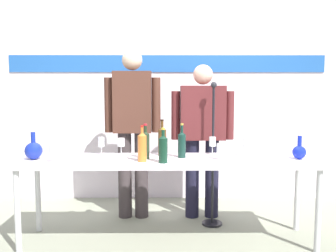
{
  "coord_description": "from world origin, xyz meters",
  "views": [
    {
      "loc": [
        -0.03,
        -3.13,
        1.35
      ],
      "look_at": [
        0.0,
        0.15,
        1.01
      ],
      "focal_mm": 39.18,
      "sensor_mm": 36.0,
      "label": 1
    }
  ],
  "objects_px": {
    "presenter_left": "(133,123)",
    "wine_glass_left_1": "(53,149)",
    "wine_bottle_0": "(145,144)",
    "wine_glass_right_1": "(212,142)",
    "wine_glass_left_0": "(121,143)",
    "wine_glass_right_0": "(246,143)",
    "wine_bottle_3": "(163,148)",
    "microphone_stand": "(213,179)",
    "presenter_right": "(202,131)",
    "wine_bottle_1": "(182,144)",
    "wine_glass_right_2": "(221,148)",
    "decanter_blue_right": "(299,152)",
    "wine_bottle_4": "(162,140)",
    "decanter_blue_left": "(34,150)",
    "display_table": "(168,165)",
    "wine_bottle_2": "(142,146)",
    "wine_glass_left_2": "(101,142)"
  },
  "relations": [
    {
      "from": "presenter_left",
      "to": "wine_glass_left_1",
      "type": "xyz_separation_m",
      "value": [
        -0.59,
        -0.78,
        -0.14
      ]
    },
    {
      "from": "wine_bottle_0",
      "to": "wine_glass_right_1",
      "type": "distance_m",
      "value": 0.64
    },
    {
      "from": "wine_glass_left_0",
      "to": "wine_glass_right_0",
      "type": "distance_m",
      "value": 1.14
    },
    {
      "from": "wine_bottle_3",
      "to": "wine_glass_right_0",
      "type": "height_order",
      "value": "wine_bottle_3"
    },
    {
      "from": "wine_bottle_0",
      "to": "wine_glass_left_0",
      "type": "xyz_separation_m",
      "value": [
        -0.24,
        0.23,
        -0.02
      ]
    },
    {
      "from": "wine_glass_left_0",
      "to": "presenter_left",
      "type": "bearing_deg",
      "value": 79.29
    },
    {
      "from": "wine_bottle_0",
      "to": "microphone_stand",
      "type": "distance_m",
      "value": 0.85
    },
    {
      "from": "presenter_right",
      "to": "wine_glass_left_1",
      "type": "distance_m",
      "value": 1.53
    },
    {
      "from": "presenter_right",
      "to": "wine_bottle_3",
      "type": "bearing_deg",
      "value": -116.74
    },
    {
      "from": "wine_bottle_1",
      "to": "wine_glass_left_0",
      "type": "bearing_deg",
      "value": 162.4
    },
    {
      "from": "wine_glass_right_0",
      "to": "wine_glass_right_2",
      "type": "distance_m",
      "value": 0.29
    },
    {
      "from": "decanter_blue_right",
      "to": "wine_bottle_4",
      "type": "bearing_deg",
      "value": 171.15
    },
    {
      "from": "decanter_blue_left",
      "to": "wine_bottle_4",
      "type": "relative_size",
      "value": 0.73
    },
    {
      "from": "display_table",
      "to": "wine_glass_right_2",
      "type": "relative_size",
      "value": 18.42
    },
    {
      "from": "display_table",
      "to": "presenter_right",
      "type": "bearing_deg",
      "value": 59.9
    },
    {
      "from": "decanter_blue_left",
      "to": "wine_bottle_4",
      "type": "xyz_separation_m",
      "value": [
        1.1,
        0.18,
        0.06
      ]
    },
    {
      "from": "display_table",
      "to": "wine_glass_right_2",
      "type": "xyz_separation_m",
      "value": [
        0.45,
        -0.05,
        0.16
      ]
    },
    {
      "from": "decanter_blue_left",
      "to": "wine_bottle_0",
      "type": "bearing_deg",
      "value": 1.4
    },
    {
      "from": "wine_glass_left_1",
      "to": "wine_glass_right_1",
      "type": "relative_size",
      "value": 0.93
    },
    {
      "from": "wine_glass_right_0",
      "to": "microphone_stand",
      "type": "relative_size",
      "value": 0.12
    },
    {
      "from": "decanter_blue_left",
      "to": "wine_glass_right_1",
      "type": "bearing_deg",
      "value": 8.33
    },
    {
      "from": "wine_bottle_1",
      "to": "display_table",
      "type": "bearing_deg",
      "value": -157.16
    },
    {
      "from": "decanter_blue_right",
      "to": "wine_glass_right_2",
      "type": "bearing_deg",
      "value": -178.22
    },
    {
      "from": "wine_bottle_2",
      "to": "wine_bottle_4",
      "type": "xyz_separation_m",
      "value": [
        0.16,
        0.28,
        0.01
      ]
    },
    {
      "from": "wine_bottle_3",
      "to": "wine_glass_right_1",
      "type": "xyz_separation_m",
      "value": [
        0.45,
        0.38,
        -0.01
      ]
    },
    {
      "from": "decanter_blue_left",
      "to": "wine_glass_left_2",
      "type": "bearing_deg",
      "value": 21.45
    },
    {
      "from": "wine_glass_left_2",
      "to": "microphone_stand",
      "type": "bearing_deg",
      "value": 10.96
    },
    {
      "from": "wine_bottle_3",
      "to": "wine_glass_right_1",
      "type": "distance_m",
      "value": 0.59
    },
    {
      "from": "wine_bottle_1",
      "to": "wine_bottle_2",
      "type": "bearing_deg",
      "value": -152.35
    },
    {
      "from": "wine_glass_right_0",
      "to": "wine_glass_right_2",
      "type": "xyz_separation_m",
      "value": [
        -0.25,
        -0.15,
        -0.02
      ]
    },
    {
      "from": "wine_bottle_4",
      "to": "wine_glass_right_2",
      "type": "relative_size",
      "value": 2.36
    },
    {
      "from": "wine_bottle_2",
      "to": "microphone_stand",
      "type": "height_order",
      "value": "microphone_stand"
    },
    {
      "from": "wine_bottle_0",
      "to": "wine_glass_right_2",
      "type": "xyz_separation_m",
      "value": [
        0.64,
        -0.04,
        -0.03
      ]
    },
    {
      "from": "presenter_right",
      "to": "wine_bottle_1",
      "type": "height_order",
      "value": "presenter_right"
    },
    {
      "from": "presenter_right",
      "to": "wine_bottle_4",
      "type": "bearing_deg",
      "value": -131.65
    },
    {
      "from": "wine_glass_left_0",
      "to": "decanter_blue_left",
      "type": "bearing_deg",
      "value": -160.48
    },
    {
      "from": "wine_bottle_1",
      "to": "wine_glass_right_0",
      "type": "height_order",
      "value": "wine_bottle_1"
    },
    {
      "from": "wine_bottle_1",
      "to": "microphone_stand",
      "type": "height_order",
      "value": "microphone_stand"
    },
    {
      "from": "wine_bottle_3",
      "to": "wine_glass_right_2",
      "type": "relative_size",
      "value": 2.07
    },
    {
      "from": "decanter_blue_right",
      "to": "wine_bottle_1",
      "type": "distance_m",
      "value": 1.01
    },
    {
      "from": "decanter_blue_right",
      "to": "microphone_stand",
      "type": "height_order",
      "value": "microphone_stand"
    },
    {
      "from": "decanter_blue_right",
      "to": "wine_bottle_1",
      "type": "bearing_deg",
      "value": 175.56
    },
    {
      "from": "wine_glass_left_2",
      "to": "wine_bottle_1",
      "type": "bearing_deg",
      "value": -10.46
    },
    {
      "from": "wine_glass_right_2",
      "to": "wine_glass_right_1",
      "type": "bearing_deg",
      "value": 98.89
    },
    {
      "from": "decanter_blue_right",
      "to": "wine_glass_left_1",
      "type": "bearing_deg",
      "value": -176.28
    },
    {
      "from": "wine_bottle_1",
      "to": "wine_glass_right_2",
      "type": "relative_size",
      "value": 2.17
    },
    {
      "from": "display_table",
      "to": "wine_glass_right_1",
      "type": "bearing_deg",
      "value": 26.2
    },
    {
      "from": "wine_bottle_0",
      "to": "wine_bottle_4",
      "type": "relative_size",
      "value": 0.93
    },
    {
      "from": "wine_glass_left_1",
      "to": "wine_glass_left_2",
      "type": "distance_m",
      "value": 0.48
    },
    {
      "from": "display_table",
      "to": "wine_glass_left_1",
      "type": "xyz_separation_m",
      "value": [
        -0.95,
        -0.16,
        0.17
      ]
    }
  ]
}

